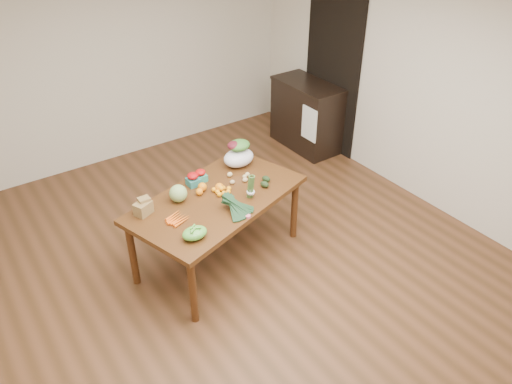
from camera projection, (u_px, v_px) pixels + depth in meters
floor at (245, 274)px, 4.92m from camera, size 6.00×6.00×0.00m
room_walls at (243, 155)px, 4.18m from camera, size 5.02×6.02×2.70m
dining_table at (218, 228)px, 4.93m from camera, size 1.89×1.39×0.75m
doorway_dark at (332, 75)px, 6.63m from camera, size 0.02×1.00×2.10m
cabinet at (306, 115)px, 6.94m from camera, size 0.52×1.02×0.94m
dish_towel at (309, 124)px, 6.52m from camera, size 0.02×0.28×0.45m
paper_bag at (143, 207)px, 4.46m from camera, size 0.25×0.22×0.15m
cabbage at (178, 193)px, 4.63m from camera, size 0.17×0.17×0.17m
strawberry_basket_a at (193, 180)px, 4.87m from camera, size 0.15×0.15×0.11m
strawberry_basket_b at (201, 176)px, 4.94m from camera, size 0.13×0.13×0.10m
orange_a at (199, 192)px, 4.74m from camera, size 0.07×0.07×0.07m
orange_b at (202, 187)px, 4.79m from camera, size 0.09×0.09×0.09m
orange_c at (219, 187)px, 4.79m from camera, size 0.08×0.08×0.08m
mandarin_cluster at (221, 190)px, 4.76m from camera, size 0.22×0.22×0.08m
carrots at (177, 218)px, 4.42m from camera, size 0.27×0.24×0.03m
snap_pea_bag at (195, 233)px, 4.18m from camera, size 0.22×0.17×0.10m
kale_bunch at (239, 206)px, 4.46m from camera, size 0.42×0.48×0.16m
asparagus_bundle at (251, 187)px, 4.65m from camera, size 0.11×0.13×0.26m
potato_a at (232, 182)px, 4.91m from camera, size 0.05×0.05×0.04m
potato_b at (245, 180)px, 4.94m from camera, size 0.06×0.05×0.05m
potato_c at (245, 177)px, 5.00m from camera, size 0.05×0.04×0.04m
potato_d at (230, 175)px, 5.02m from camera, size 0.06×0.05×0.05m
potato_e at (247, 174)px, 5.03m from camera, size 0.05×0.04×0.04m
avocado_a at (265, 184)px, 4.85m from camera, size 0.09×0.11×0.06m
avocado_b at (266, 179)px, 4.94m from camera, size 0.08×0.10×0.06m
salad_bag at (239, 155)px, 5.15m from camera, size 0.39×0.34×0.26m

